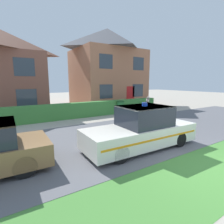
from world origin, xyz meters
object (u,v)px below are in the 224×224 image
at_px(house_right, 108,67).
at_px(cat, 148,100).
at_px(wheelie_bin, 119,107).
at_px(police_car, 141,129).

bearing_deg(house_right, cat, -114.62).
bearing_deg(wheelie_bin, house_right, 87.16).
xyz_separation_m(police_car, house_right, (5.81, 12.24, 3.47)).
height_order(police_car, cat, cat).
bearing_deg(house_right, wheelie_bin, -111.95).
height_order(police_car, wheelie_bin, police_car).
bearing_deg(cat, police_car, -103.95).
bearing_deg(cat, house_right, -170.14).
bearing_deg(police_car, house_right, -114.12).
relative_size(house_right, wheelie_bin, 7.68).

